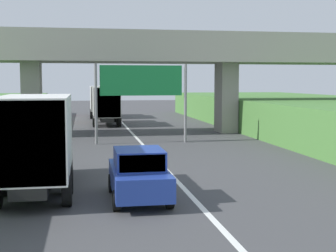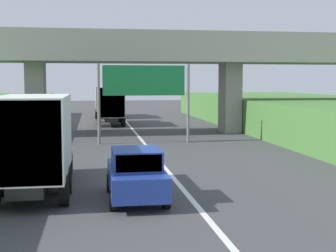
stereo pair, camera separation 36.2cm
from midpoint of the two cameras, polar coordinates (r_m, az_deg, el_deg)
lane_centre_stripe at (r=29.64m, az=-2.24°, el=-2.33°), size 0.20×95.48×0.01m
overpass_bridge at (r=36.32m, az=-3.55°, el=8.01°), size 40.00×4.80×7.54m
overhead_highway_sign at (r=30.55m, az=-2.52°, el=4.84°), size 5.88×0.18×5.04m
truck_red at (r=53.68m, az=-7.13°, el=3.10°), size 2.44×7.30×3.44m
truck_black at (r=17.77m, az=-14.74°, el=-1.31°), size 2.44×7.30×3.44m
truck_orange at (r=44.31m, az=-6.62°, el=2.66°), size 2.44×7.30×3.44m
car_blue at (r=16.04m, az=-3.15°, el=-5.73°), size 1.86×4.10×1.72m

